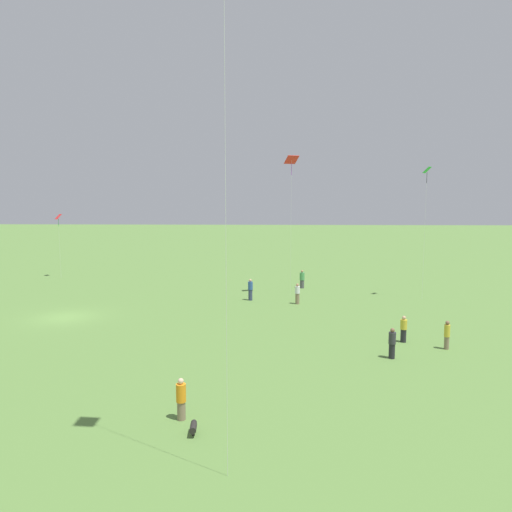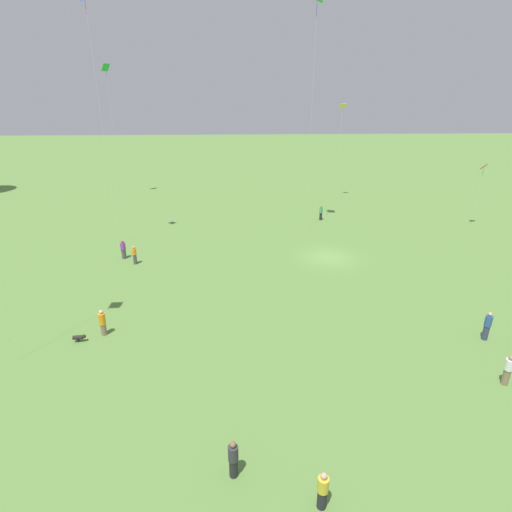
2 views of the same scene
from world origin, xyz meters
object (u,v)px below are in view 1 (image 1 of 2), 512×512
Objects in this scene: person_0 at (392,343)px; person_9 at (297,294)px; kite_6 at (58,219)px; person_3 at (181,399)px; dog_0 at (193,427)px; kite_4 at (292,164)px; person_6 at (302,279)px; person_1 at (250,290)px; kite_7 at (427,177)px; person_5 at (447,335)px; person_7 at (404,329)px.

person_9 reaches higher than person_0.
kite_6 is (30.17, -26.66, 5.63)m from person_0.
kite_6 is at bearing 9.98° from person_3.
dog_0 is (-0.69, 1.25, -0.55)m from person_3.
dog_0 is at bearing 101.19° from kite_4.
person_6 is at bearing -32.37° from person_3.
person_1 is 0.16× the size of kite_7.
person_5 is 0.96× the size of person_6.
person_6 reaches higher than person_3.
person_5 is 14.62m from person_9.
person_1 is 1.09× the size of person_5.
person_9 reaches higher than dog_0.
person_3 is 0.97× the size of person_6.
kite_6 reaches higher than person_7.
person_1 reaches higher than person_6.
person_1 is 7.62m from person_6.
person_0 is 17.49m from person_1.
person_3 is at bearing 99.22° from kite_4.
person_1 is 23.31m from person_3.
person_1 reaches higher than person_0.
kite_6 reaches higher than person_3.
person_5 is at bearing 68.73° from kite_7.
person_0 is at bearing 38.87° from dog_0.
person_9 is 2.27× the size of dog_0.
person_7 is 19.04m from kite_4.
kite_7 is (-2.82, -14.59, 9.70)m from person_5.
person_6 is 0.14× the size of kite_4.
person_0 is 21.08m from kite_4.
kite_6 is at bearing 8.05° from person_7.
dog_0 is at bearing 150.01° from person_9.
kite_4 reaches higher than person_9.
kite_7 is 14.94× the size of dog_0.
person_0 reaches higher than person_7.
person_7 is at bearing 135.54° from kite_4.
person_7 is at bearing 57.07° from kite_6.
person_1 is 24.53m from dog_0.
kite_6 reaches higher than person_9.
person_6 is at bearing 74.11° from dog_0.
kite_7 reaches higher than kite_6.
person_5 is 42.32m from kite_6.
person_9 is at bearing 118.66° from kite_4.
person_7 is 0.24× the size of kite_6.
person_0 is 1.04× the size of person_7.
kite_7 is at bearing -54.27° from person_3.
person_3 reaches higher than person_5.
kite_4 is 27.30m from kite_6.
person_7 is (-10.03, 12.07, -0.11)m from person_1.
person_9 is (-5.68, -21.92, 0.00)m from person_3.
person_9 is 0.14× the size of kite_4.
person_7 is 0.14× the size of kite_7.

